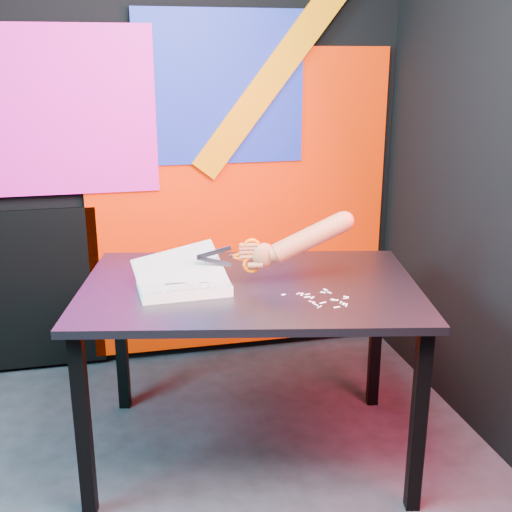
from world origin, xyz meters
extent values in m
cube|color=black|center=(0.00, 1.50, 1.35)|extent=(3.00, 0.01, 2.70)
cube|color=#EF2200|center=(0.65, 1.47, 0.85)|extent=(1.60, 0.02, 1.60)
cube|color=#1826A4|center=(0.55, 1.46, 1.45)|extent=(0.85, 0.02, 0.75)
cube|color=#EE16A2|center=(-0.25, 1.45, 1.35)|extent=(0.95, 0.02, 0.80)
cube|color=orange|center=(0.85, 1.44, 1.55)|extent=(0.91, 0.02, 1.11)
cube|color=black|center=(-0.17, 0.26, 0.36)|extent=(0.06, 0.06, 0.72)
cube|color=black|center=(-0.02, 0.99, 0.36)|extent=(0.06, 0.06, 0.72)
cube|color=black|center=(1.00, 0.02, 0.36)|extent=(0.06, 0.06, 0.72)
cube|color=black|center=(1.15, 0.75, 0.36)|extent=(0.06, 0.06, 0.72)
cube|color=black|center=(0.49, 0.51, 0.73)|extent=(1.45, 1.11, 0.03)
cube|color=white|center=(0.23, 0.50, 0.77)|extent=(0.34, 0.26, 0.04)
cube|color=white|center=(0.23, 0.50, 0.79)|extent=(0.34, 0.26, 0.00)
cube|color=white|center=(0.23, 0.50, 0.80)|extent=(0.34, 0.25, 0.10)
cube|color=white|center=(0.22, 0.52, 0.82)|extent=(0.36, 0.24, 0.18)
cylinder|color=black|center=(0.09, 0.38, 0.79)|extent=(0.01, 0.01, 0.00)
cylinder|color=black|center=(0.11, 0.38, 0.79)|extent=(0.01, 0.01, 0.00)
cylinder|color=black|center=(0.14, 0.38, 0.79)|extent=(0.01, 0.01, 0.00)
cylinder|color=black|center=(0.16, 0.39, 0.79)|extent=(0.01, 0.01, 0.00)
cylinder|color=black|center=(0.18, 0.39, 0.79)|extent=(0.01, 0.01, 0.00)
cylinder|color=black|center=(0.21, 0.39, 0.79)|extent=(0.01, 0.01, 0.00)
cylinder|color=black|center=(0.23, 0.39, 0.79)|extent=(0.01, 0.01, 0.00)
cylinder|color=black|center=(0.26, 0.39, 0.79)|extent=(0.01, 0.01, 0.00)
cylinder|color=black|center=(0.28, 0.39, 0.79)|extent=(0.01, 0.01, 0.00)
cylinder|color=black|center=(0.31, 0.39, 0.79)|extent=(0.01, 0.01, 0.00)
cylinder|color=black|center=(0.33, 0.39, 0.79)|extent=(0.01, 0.01, 0.00)
cylinder|color=black|center=(0.36, 0.40, 0.79)|extent=(0.01, 0.01, 0.00)
cylinder|color=black|center=(0.38, 0.40, 0.79)|extent=(0.01, 0.01, 0.00)
cylinder|color=black|center=(0.08, 0.60, 0.79)|extent=(0.01, 0.01, 0.00)
cylinder|color=black|center=(0.10, 0.61, 0.79)|extent=(0.01, 0.01, 0.00)
cylinder|color=black|center=(0.13, 0.61, 0.79)|extent=(0.01, 0.01, 0.00)
cylinder|color=black|center=(0.15, 0.61, 0.79)|extent=(0.01, 0.01, 0.00)
cylinder|color=black|center=(0.17, 0.61, 0.79)|extent=(0.01, 0.01, 0.00)
cylinder|color=black|center=(0.20, 0.61, 0.79)|extent=(0.01, 0.01, 0.00)
cylinder|color=black|center=(0.22, 0.61, 0.79)|extent=(0.01, 0.01, 0.00)
cylinder|color=black|center=(0.25, 0.61, 0.79)|extent=(0.01, 0.01, 0.00)
cylinder|color=black|center=(0.27, 0.61, 0.79)|extent=(0.01, 0.01, 0.00)
cylinder|color=black|center=(0.30, 0.61, 0.79)|extent=(0.01, 0.01, 0.00)
cylinder|color=black|center=(0.32, 0.62, 0.79)|extent=(0.01, 0.01, 0.00)
cylinder|color=black|center=(0.35, 0.62, 0.79)|extent=(0.01, 0.01, 0.00)
cylinder|color=black|center=(0.37, 0.62, 0.79)|extent=(0.01, 0.01, 0.00)
cube|color=black|center=(0.15, 0.54, 0.79)|extent=(0.06, 0.01, 0.00)
cube|color=black|center=(0.25, 0.53, 0.79)|extent=(0.04, 0.01, 0.00)
cube|color=black|center=(0.20, 0.46, 0.79)|extent=(0.08, 0.01, 0.00)
cube|color=black|center=(0.30, 0.45, 0.79)|extent=(0.04, 0.01, 0.00)
cube|color=#A8A9B8|center=(0.35, 0.51, 0.89)|extent=(0.13, 0.02, 0.05)
cube|color=#A8A9B8|center=(0.35, 0.51, 0.85)|extent=(0.13, 0.02, 0.05)
cylinder|color=#A8A9B8|center=(0.42, 0.50, 0.87)|extent=(0.02, 0.01, 0.01)
cube|color=#F95805|center=(0.44, 0.50, 0.86)|extent=(0.05, 0.02, 0.02)
cube|color=#F95805|center=(0.44, 0.50, 0.88)|extent=(0.05, 0.02, 0.02)
torus|color=#F95805|center=(0.49, 0.49, 0.91)|extent=(0.07, 0.02, 0.07)
torus|color=#F95805|center=(0.49, 0.49, 0.84)|extent=(0.07, 0.02, 0.07)
ellipsoid|color=#8F5D34|center=(0.54, 0.48, 0.87)|extent=(0.09, 0.06, 0.10)
cylinder|color=#8F5D34|center=(0.49, 0.49, 0.87)|extent=(0.07, 0.03, 0.02)
cylinder|color=#8F5D34|center=(0.49, 0.49, 0.88)|extent=(0.07, 0.03, 0.02)
cylinder|color=#8F5D34|center=(0.49, 0.49, 0.90)|extent=(0.06, 0.03, 0.02)
cylinder|color=#8F5D34|center=(0.49, 0.49, 0.91)|extent=(0.06, 0.02, 0.02)
cylinder|color=#8F5D34|center=(0.51, 0.48, 0.84)|extent=(0.06, 0.04, 0.03)
cylinder|color=#8F5D34|center=(0.59, 0.48, 0.88)|extent=(0.06, 0.07, 0.07)
cylinder|color=#8F5D34|center=(0.72, 0.46, 0.94)|extent=(0.30, 0.11, 0.20)
sphere|color=#8F5D34|center=(0.85, 0.45, 1.00)|extent=(0.07, 0.07, 0.07)
cube|color=white|center=(0.75, 0.28, 0.75)|extent=(0.02, 0.02, 0.00)
cube|color=white|center=(0.78, 0.21, 0.75)|extent=(0.02, 0.03, 0.00)
cube|color=white|center=(0.68, 0.31, 0.75)|extent=(0.02, 0.02, 0.00)
cube|color=white|center=(0.77, 0.24, 0.75)|extent=(0.02, 0.02, 0.00)
cube|color=white|center=(0.74, 0.20, 0.75)|extent=(0.03, 0.01, 0.00)
cube|color=white|center=(0.67, 0.27, 0.75)|extent=(0.02, 0.02, 0.00)
cube|color=white|center=(0.76, 0.38, 0.75)|extent=(0.01, 0.02, 0.00)
cube|color=white|center=(0.59, 0.36, 0.75)|extent=(0.02, 0.02, 0.00)
cube|color=white|center=(0.74, 0.35, 0.75)|extent=(0.02, 0.02, 0.00)
cube|color=white|center=(0.66, 0.35, 0.75)|extent=(0.02, 0.03, 0.00)
cube|color=white|center=(0.68, 0.35, 0.75)|extent=(0.02, 0.01, 0.00)
cube|color=white|center=(0.68, 0.22, 0.75)|extent=(0.02, 0.02, 0.00)
cube|color=white|center=(0.67, 0.32, 0.75)|extent=(0.03, 0.01, 0.00)
cube|color=white|center=(0.76, 0.35, 0.75)|extent=(0.02, 0.02, 0.00)
cube|color=white|center=(0.70, 0.25, 0.75)|extent=(0.03, 0.02, 0.00)
cube|color=white|center=(0.80, 0.28, 0.75)|extent=(0.02, 0.01, 0.00)
cube|color=white|center=(0.65, 0.36, 0.75)|extent=(0.02, 0.01, 0.00)
cube|color=white|center=(0.67, 0.24, 0.75)|extent=(0.02, 0.03, 0.00)
cube|color=white|center=(0.81, 0.29, 0.75)|extent=(0.02, 0.02, 0.00)
cube|color=white|center=(0.77, 0.22, 0.75)|extent=(0.02, 0.02, 0.00)
cube|color=white|center=(0.76, 0.27, 0.75)|extent=(0.03, 0.02, 0.00)
camera|label=1|loc=(-0.01, -1.80, 1.60)|focal=45.00mm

